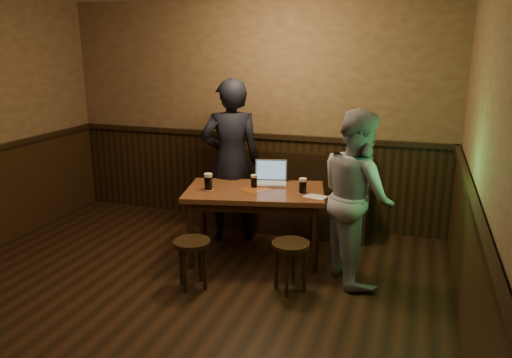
{
  "coord_description": "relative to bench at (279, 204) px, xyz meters",
  "views": [
    {
      "loc": [
        2.03,
        -3.0,
        2.25
      ],
      "look_at": [
        0.48,
        1.69,
        0.92
      ],
      "focal_mm": 35.0,
      "sensor_mm": 36.0,
      "label": 1
    }
  ],
  "objects": [
    {
      "name": "stool_left",
      "position": [
        -0.34,
        -1.8,
        0.07
      ],
      "size": [
        0.4,
        0.4,
        0.48
      ],
      "rotation": [
        0.0,
        0.0,
        -0.15
      ],
      "color": "black",
      "rests_on": "ground"
    },
    {
      "name": "pub_table",
      "position": [
        0.0,
        -0.96,
        0.36
      ],
      "size": [
        1.58,
        1.12,
        0.78
      ],
      "rotation": [
        0.0,
        0.0,
        0.22
      ],
      "color": "#5C2F1A",
      "rests_on": "ground"
    },
    {
      "name": "menu",
      "position": [
        0.66,
        -1.01,
        0.46
      ],
      "size": [
        0.25,
        0.2,
        0.0
      ],
      "primitive_type": "cube",
      "rotation": [
        0.0,
        0.0,
        -0.26
      ],
      "color": "silver",
      "rests_on": "pub_table"
    },
    {
      "name": "bench",
      "position": [
        0.0,
        0.0,
        0.0
      ],
      "size": [
        2.2,
        0.5,
        0.95
      ],
      "color": "black",
      "rests_on": "ground"
    },
    {
      "name": "pint_right",
      "position": [
        0.51,
        -0.94,
        0.54
      ],
      "size": [
        0.1,
        0.1,
        0.16
      ],
      "color": "red",
      "rests_on": "pub_table"
    },
    {
      "name": "stool_right",
      "position": [
        0.55,
        -1.58,
        0.07
      ],
      "size": [
        0.36,
        0.36,
        0.48
      ],
      "rotation": [
        0.0,
        0.0,
        0.02
      ],
      "color": "black",
      "rests_on": "ground"
    },
    {
      "name": "pint_left",
      "position": [
        -0.46,
        -1.12,
        0.55
      ],
      "size": [
        0.12,
        0.12,
        0.18
      ],
      "color": "red",
      "rests_on": "pub_table"
    },
    {
      "name": "laptop",
      "position": [
        0.09,
        -0.67,
        0.52
      ],
      "size": [
        0.41,
        0.36,
        0.25
      ],
      "rotation": [
        0.0,
        0.0,
        0.23
      ],
      "color": "silver",
      "rests_on": "pub_table"
    },
    {
      "name": "person_suit",
      "position": [
        -0.44,
        -0.51,
        0.64
      ],
      "size": [
        0.82,
        0.71,
        1.9
      ],
      "primitive_type": "imported",
      "rotation": [
        0.0,
        0.0,
        3.6
      ],
      "color": "black",
      "rests_on": "ground"
    },
    {
      "name": "room",
      "position": [
        -0.43,
        -2.53,
        0.89
      ],
      "size": [
        5.04,
        6.04,
        2.84
      ],
      "color": "black",
      "rests_on": "ground"
    },
    {
      "name": "person_grey",
      "position": [
        1.08,
        -1.11,
        0.53
      ],
      "size": [
        0.97,
        1.03,
        1.69
      ],
      "primitive_type": "imported",
      "rotation": [
        0.0,
        0.0,
        2.11
      ],
      "color": "gray",
      "rests_on": "ground"
    },
    {
      "name": "pint_mid",
      "position": [
        -0.03,
        -0.89,
        0.53
      ],
      "size": [
        0.09,
        0.09,
        0.14
      ],
      "color": "red",
      "rests_on": "pub_table"
    }
  ]
}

